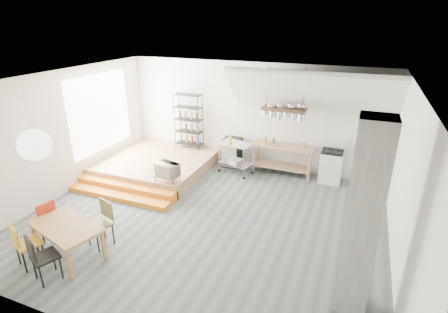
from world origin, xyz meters
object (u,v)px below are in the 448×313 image
at_px(stove, 331,166).
at_px(mini_fridge, 232,152).
at_px(dining_table, 66,229).
at_px(rolling_cart, 236,154).

xyz_separation_m(stove, mini_fridge, (-3.02, 0.04, -0.03)).
xyz_separation_m(dining_table, rolling_cart, (1.70, 4.91, 0.00)).
bearing_deg(dining_table, rolling_cart, 87.21).
distance_m(stove, dining_table, 6.94).
height_order(stove, dining_table, stove).
xyz_separation_m(stove, rolling_cart, (-2.70, -0.46, 0.14)).
relative_size(stove, mini_fridge, 1.31).
bearing_deg(mini_fridge, dining_table, -104.30).
bearing_deg(rolling_cart, stove, 24.07).
bearing_deg(stove, rolling_cart, -170.41).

